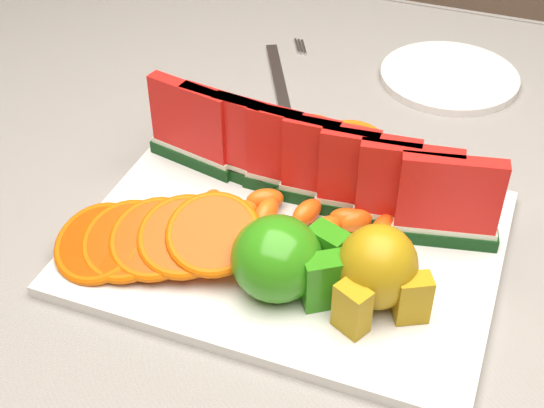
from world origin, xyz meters
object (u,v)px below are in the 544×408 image
(pear_cluster, at_px, (378,271))
(platter, at_px, (290,241))
(fork, at_px, (280,74))
(apple_cluster, at_px, (285,260))
(side_plate, at_px, (449,77))

(pear_cluster, bearing_deg, platter, 151.09)
(platter, xyz_separation_m, fork, (-0.12, 0.31, -0.00))
(apple_cluster, distance_m, pear_cluster, 0.08)
(side_plate, bearing_deg, fork, -162.39)
(apple_cluster, distance_m, side_plate, 0.45)
(fork, bearing_deg, apple_cluster, -69.08)
(side_plate, xyz_separation_m, fork, (-0.21, -0.07, -0.00))
(apple_cluster, distance_m, fork, 0.40)
(pear_cluster, relative_size, side_plate, 0.49)
(platter, distance_m, side_plate, 0.39)
(apple_cluster, relative_size, side_plate, 0.59)
(pear_cluster, height_order, fork, pear_cluster)
(side_plate, bearing_deg, apple_cluster, -98.84)
(platter, bearing_deg, pear_cluster, -28.91)
(platter, bearing_deg, fork, 111.99)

